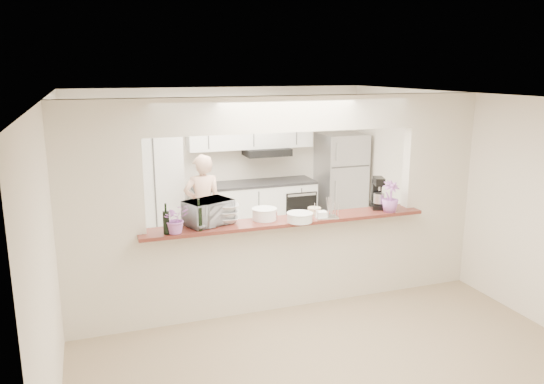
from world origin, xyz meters
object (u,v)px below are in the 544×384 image
stand_mixer (378,194)px  person (203,207)px  refrigerator (341,182)px  toaster_oven (208,212)px

stand_mixer → person: bearing=133.0°
stand_mixer → person: (-1.81, 1.94, -0.49)m
stand_mixer → person: person is taller
refrigerator → stand_mixer: bearing=-107.1°
refrigerator → person: size_ratio=1.09×
toaster_oven → stand_mixer: stand_mixer is taller
refrigerator → stand_mixer: (-0.80, -2.59, 0.42)m
toaster_oven → stand_mixer: (2.16, 0.01, 0.04)m
refrigerator → person: refrigerator is taller
toaster_oven → person: 2.03m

